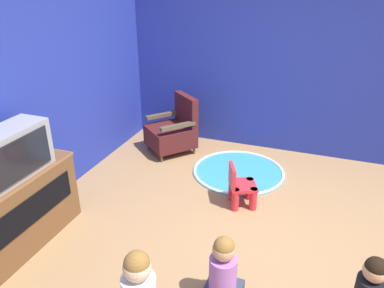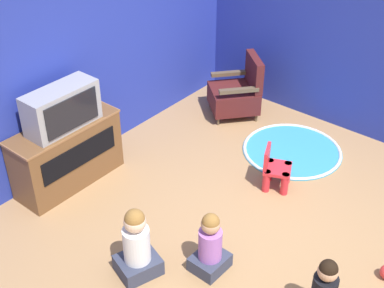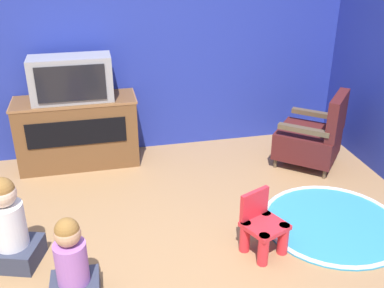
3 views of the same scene
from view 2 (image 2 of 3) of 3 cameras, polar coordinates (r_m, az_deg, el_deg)
ground_plane at (r=5.41m, az=7.81°, el=-9.15°), size 30.00×30.00×0.00m
wall_back at (r=5.88m, az=-13.34°, el=9.16°), size 5.38×0.12×2.58m
tv_cabinet at (r=5.91m, az=-13.19°, el=-0.95°), size 1.23×0.46×0.72m
television at (r=5.59m, az=-13.71°, el=3.73°), size 0.79×0.33×0.44m
black_armchair at (r=7.07m, az=4.85°, el=5.46°), size 0.82×0.81×0.81m
yellow_kid_chair at (r=5.85m, az=8.88°, el=-2.88°), size 0.38×0.38×0.48m
play_mat at (r=6.56m, az=10.62°, el=-0.65°), size 1.19×1.19×0.04m
child_watching_left at (r=4.79m, az=-5.91°, el=-10.80°), size 0.45×0.42×0.72m
child_watching_center at (r=4.82m, az=1.95°, el=-10.80°), size 0.33×0.29×0.63m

